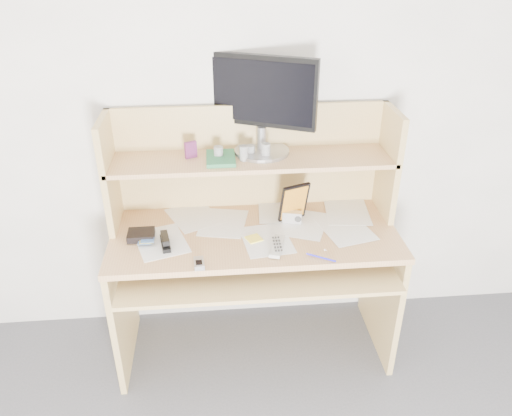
{
  "coord_description": "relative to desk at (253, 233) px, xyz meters",
  "views": [
    {
      "loc": [
        -0.18,
        -0.59,
        2.03
      ],
      "look_at": [
        0.0,
        1.43,
        0.91
      ],
      "focal_mm": 35.0,
      "sensor_mm": 36.0,
      "label": 1
    }
  ],
  "objects": [
    {
      "name": "chip_stack_a",
      "position": [
        -0.16,
        0.07,
        0.42
      ],
      "size": [
        0.05,
        0.05,
        0.06
      ],
      "primitive_type": "cylinder",
      "rotation": [
        0.0,
        0.0,
        0.25
      ],
      "color": "black",
      "rests_on": "desk"
    },
    {
      "name": "chip_stack_b",
      "position": [
        0.07,
        0.06,
        0.42
      ],
      "size": [
        0.05,
        0.05,
        0.07
      ],
      "primitive_type": "cylinder",
      "rotation": [
        0.0,
        0.0,
        -0.16
      ],
      "color": "white",
      "rests_on": "desk"
    },
    {
      "name": "card_box",
      "position": [
        -0.29,
        0.09,
        0.43
      ],
      "size": [
        0.06,
        0.04,
        0.08
      ],
      "primitive_type": "cube",
      "rotation": [
        0.0,
        0.0,
        0.47
      ],
      "color": "maroon",
      "rests_on": "desk"
    },
    {
      "name": "tv_remote",
      "position": [
        0.09,
        -0.24,
        0.07
      ],
      "size": [
        0.1,
        0.19,
        0.02
      ],
      "primitive_type": "cube",
      "rotation": [
        0.0,
        0.0,
        -0.28
      ],
      "color": "#AFAFAA",
      "rests_on": "paper_clutter"
    },
    {
      "name": "digital_camera",
      "position": [
        0.2,
        -0.01,
        0.09
      ],
      "size": [
        0.1,
        0.06,
        0.06
      ],
      "primitive_type": "cube",
      "rotation": [
        0.0,
        0.0,
        -0.23
      ],
      "color": "silver",
      "rests_on": "paper_clutter"
    },
    {
      "name": "shelf_book",
      "position": [
        -0.15,
        0.05,
        0.4
      ],
      "size": [
        0.14,
        0.19,
        0.02
      ],
      "primitive_type": "cube",
      "rotation": [
        0.0,
        0.0,
        0.0
      ],
      "color": "#327E50",
      "rests_on": "desk"
    },
    {
      "name": "stapler",
      "position": [
        -0.43,
        -0.16,
        0.08
      ],
      "size": [
        0.06,
        0.14,
        0.04
      ],
      "primitive_type": "cube",
      "rotation": [
        0.0,
        0.0,
        0.18
      ],
      "color": "black",
      "rests_on": "paper_clutter"
    },
    {
      "name": "back_wall",
      "position": [
        0.0,
        0.24,
        0.56
      ],
      "size": [
        3.6,
        0.04,
        2.5
      ],
      "primitive_type": "cube",
      "color": "silver",
      "rests_on": "floor"
    },
    {
      "name": "chip_stack_d",
      "position": [
        -0.04,
        0.04,
        0.42
      ],
      "size": [
        0.05,
        0.05,
        0.07
      ],
      "primitive_type": "cylinder",
      "rotation": [
        0.0,
        0.0,
        -0.08
      ],
      "color": "white",
      "rests_on": "desk"
    },
    {
      "name": "flip_phone",
      "position": [
        -0.27,
        -0.34,
        0.07
      ],
      "size": [
        0.05,
        0.09,
        0.02
      ],
      "primitive_type": "cube",
      "rotation": [
        0.0,
        0.0,
        0.09
      ],
      "color": "#ADADAF",
      "rests_on": "paper_clutter"
    },
    {
      "name": "desk",
      "position": [
        0.0,
        0.0,
        0.0
      ],
      "size": [
        1.4,
        0.7,
        1.3
      ],
      "color": "tan",
      "rests_on": "floor"
    },
    {
      "name": "keyboard",
      "position": [
        -0.07,
        -0.17,
        -0.03
      ],
      "size": [
        0.51,
        0.21,
        0.03
      ],
      "rotation": [
        0.0,
        0.0,
        -0.06
      ],
      "color": "black",
      "rests_on": "desk"
    },
    {
      "name": "sticky_note_pad",
      "position": [
        -0.01,
        -0.15,
        0.06
      ],
      "size": [
        0.09,
        0.09,
        0.01
      ],
      "primitive_type": "cube",
      "rotation": [
        0.0,
        0.0,
        0.39
      ],
      "color": "yellow",
      "rests_on": "desk"
    },
    {
      "name": "monitor",
      "position": [
        0.05,
        0.15,
        0.64
      ],
      "size": [
        0.51,
        0.3,
        0.47
      ],
      "rotation": [
        0.0,
        0.0,
        -0.42
      ],
      "color": "#A3A3A8",
      "rests_on": "desk"
    },
    {
      "name": "paper_clutter",
      "position": [
        0.0,
        -0.08,
        0.06
      ],
      "size": [
        1.32,
        0.54,
        0.01
      ],
      "primitive_type": "cube",
      "color": "white",
      "rests_on": "desk"
    },
    {
      "name": "chip_stack_c",
      "position": [
        -0.0,
        0.1,
        0.41
      ],
      "size": [
        0.04,
        0.04,
        0.05
      ],
      "primitive_type": "cylinder",
      "rotation": [
        0.0,
        0.0,
        0.02
      ],
      "color": "black",
      "rests_on": "desk"
    },
    {
      "name": "blue_pen",
      "position": [
        0.28,
        -0.34,
        0.07
      ],
      "size": [
        0.12,
        0.08,
        0.01
      ],
      "primitive_type": "cylinder",
      "rotation": [
        1.57,
        0.0,
        1.03
      ],
      "color": "#1F1BCC",
      "rests_on": "paper_clutter"
    },
    {
      "name": "wallet",
      "position": [
        -0.55,
        -0.09,
        0.08
      ],
      "size": [
        0.13,
        0.1,
        0.03
      ],
      "primitive_type": "cube",
      "rotation": [
        0.0,
        0.0,
        0.02
      ],
      "color": "black",
      "rests_on": "paper_clutter"
    },
    {
      "name": "game_case",
      "position": [
        0.21,
        0.01,
        0.16
      ],
      "size": [
        0.14,
        0.07,
        0.21
      ],
      "primitive_type": "cube",
      "rotation": [
        0.0,
        0.0,
        0.37
      ],
      "color": "black",
      "rests_on": "paper_clutter"
    }
  ]
}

